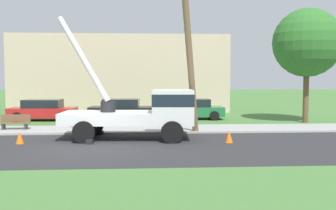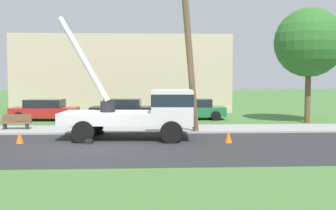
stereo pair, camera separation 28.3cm
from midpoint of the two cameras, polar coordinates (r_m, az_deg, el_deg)
ground_plane at (r=29.19m, az=-7.46°, el=-1.84°), size 120.00×120.00×0.00m
road_asphalt at (r=17.36m, az=-10.53°, el=-5.93°), size 80.00×7.83×0.01m
sidewalk_strip at (r=22.73m, az=-8.73°, el=-3.41°), size 80.00×3.12×0.10m
utility_truck at (r=19.29m, az=-2.80°, el=-0.65°), size 6.75×3.21×5.98m
leaning_utility_pole at (r=20.51m, az=3.34°, el=8.43°), size 1.56×2.49×8.86m
traffic_cone_ahead at (r=18.51m, az=8.93°, el=-4.42°), size 0.36×0.36×0.56m
traffic_cone_behind at (r=19.25m, az=-19.76°, el=-4.28°), size 0.36×0.36×0.56m
parked_sedan_red at (r=28.70m, az=-16.68°, el=-0.65°), size 4.48×2.16×1.42m
parked_sedan_black at (r=28.30m, az=-6.09°, el=-0.56°), size 4.51×2.21×1.42m
parked_sedan_green at (r=28.20m, az=3.83°, el=-0.57°), size 4.42×2.05×1.42m
park_bench at (r=23.70m, az=-20.27°, el=-2.31°), size 1.60×0.45×0.90m
roadside_tree_far at (r=27.55m, az=19.51°, el=8.24°), size 4.37×4.37×7.31m
lowrise_building_backdrop at (r=35.79m, az=-6.01°, el=4.40°), size 18.00×6.00×6.40m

